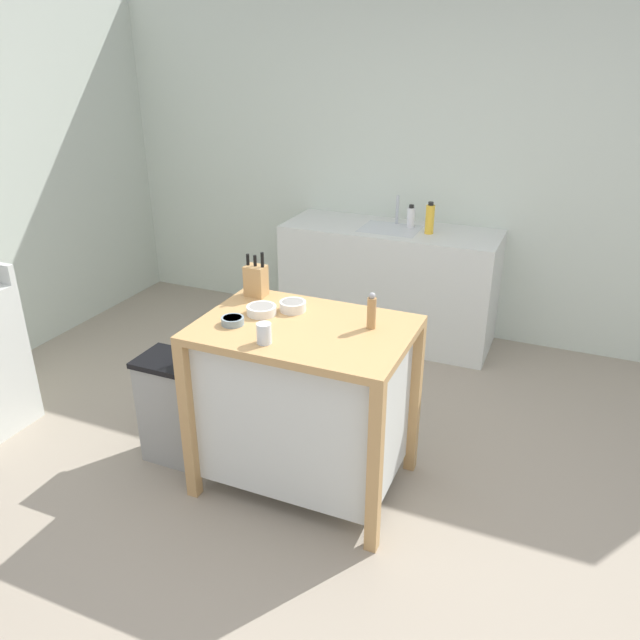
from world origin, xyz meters
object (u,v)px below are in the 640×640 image
at_px(bottle_hand_soap, 430,219).
at_px(knife_block, 256,280).
at_px(sink_faucet, 397,210).
at_px(pepper_grinder, 372,312).
at_px(bowl_ceramic_small, 233,321).
at_px(bowl_stoneware_deep, 261,310).
at_px(bottle_spray_cleaner, 411,217).
at_px(bowl_ceramic_wide, 293,306).
at_px(kitchen_island, 305,399).
at_px(trash_bin, 175,408).
at_px(drinking_cup, 264,333).

bearing_deg(bottle_hand_soap, knife_block, -108.50).
distance_m(sink_faucet, bottle_hand_soap, 0.34).
bearing_deg(pepper_grinder, knife_block, 167.75).
xyz_separation_m(bowl_ceramic_small, bowl_stoneware_deep, (0.07, 0.17, 0.00)).
relative_size(knife_block, bottle_spray_cleaner, 1.45).
distance_m(bowl_ceramic_wide, bottle_spray_cleaner, 1.87).
height_order(kitchen_island, pepper_grinder, pepper_grinder).
relative_size(kitchen_island, trash_bin, 1.67).
distance_m(knife_block, pepper_grinder, 0.73).
relative_size(bowl_ceramic_wide, bowl_stoneware_deep, 0.90).
bearing_deg(bottle_hand_soap, drinking_cup, -96.24).
bearing_deg(sink_faucet, trash_bin, -105.85).
bearing_deg(knife_block, bowl_ceramic_wide, -22.13).
bearing_deg(drinking_cup, trash_bin, 166.57).
distance_m(bowl_ceramic_wide, bottle_hand_soap, 1.77).
height_order(bowl_ceramic_small, pepper_grinder, pepper_grinder).
bearing_deg(bottle_spray_cleaner, bowl_ceramic_wide, -93.22).
relative_size(bowl_stoneware_deep, bottle_hand_soap, 0.65).
bearing_deg(bottle_hand_soap, bottle_spray_cleaner, 147.02).
xyz_separation_m(pepper_grinder, trash_bin, (-1.07, -0.19, -0.70)).
xyz_separation_m(bowl_stoneware_deep, sink_faucet, (0.11, 2.02, 0.06)).
bearing_deg(sink_faucet, knife_block, -97.89).
bearing_deg(bowl_ceramic_small, pepper_grinder, 19.55).
distance_m(drinking_cup, pepper_grinder, 0.53).
relative_size(drinking_cup, bottle_spray_cleaner, 0.57).
relative_size(bowl_ceramic_wide, bowl_ceramic_small, 1.21).
bearing_deg(bowl_ceramic_small, bowl_ceramic_wide, 53.81).
bearing_deg(bowl_ceramic_small, bowl_stoneware_deep, 67.14).
distance_m(kitchen_island, bowl_ceramic_small, 0.56).
bearing_deg(bowl_stoneware_deep, bowl_ceramic_small, -112.86).
relative_size(kitchen_island, sink_faucet, 4.77).
distance_m(knife_block, trash_bin, 0.86).
distance_m(bowl_stoneware_deep, sink_faucet, 2.03).
bearing_deg(sink_faucet, bowl_ceramic_small, -94.60).
relative_size(kitchen_island, drinking_cup, 10.71).
bearing_deg(drinking_cup, pepper_grinder, 41.22).
distance_m(bowl_ceramic_small, pepper_grinder, 0.68).
xyz_separation_m(knife_block, sink_faucet, (0.25, 1.81, -0.01)).
relative_size(bowl_stoneware_deep, drinking_cup, 1.55).
relative_size(knife_block, drinking_cup, 2.57).
xyz_separation_m(bowl_ceramic_small, bottle_hand_soap, (0.47, 2.02, 0.06)).
relative_size(kitchen_island, bowl_ceramic_small, 9.32).
height_order(drinking_cup, bottle_hand_soap, bottle_hand_soap).
relative_size(drinking_cup, trash_bin, 0.16).
xyz_separation_m(bowl_ceramic_wide, bowl_ceramic_small, (-0.20, -0.27, -0.01)).
bearing_deg(bowl_ceramic_small, bottle_hand_soap, 76.80).
height_order(knife_block, sink_faucet, knife_block).
distance_m(drinking_cup, sink_faucet, 2.31).
bearing_deg(knife_block, pepper_grinder, -12.25).
bearing_deg(pepper_grinder, bottle_hand_soap, 95.22).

